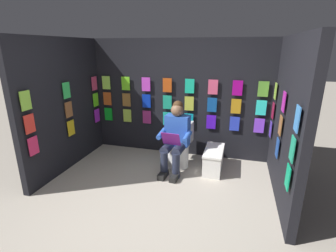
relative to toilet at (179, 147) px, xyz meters
The scene contains 7 objects.
ground_plane 1.61m from the toilet, 84.99° to the left, with size 30.00×30.00×0.00m, color #B2A899.
display_wall_back 0.95m from the toilet, 76.04° to the right, with size 3.46×0.14×2.19m.
display_wall_left 1.85m from the toilet, 161.53° to the left, with size 0.14×2.07×2.19m.
display_wall_right 2.09m from the toilet, 15.90° to the left, with size 0.14×2.07×2.19m.
toilet is the anchor object (origin of this frame).
person_reading 0.35m from the toilet, 86.21° to the left, with size 0.55×0.71×1.19m.
comic_longbox_near 0.64m from the toilet, behind, with size 0.31×0.71×0.38m.
Camera 1 is at (-1.05, 2.45, 2.03)m, focal length 26.78 mm.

